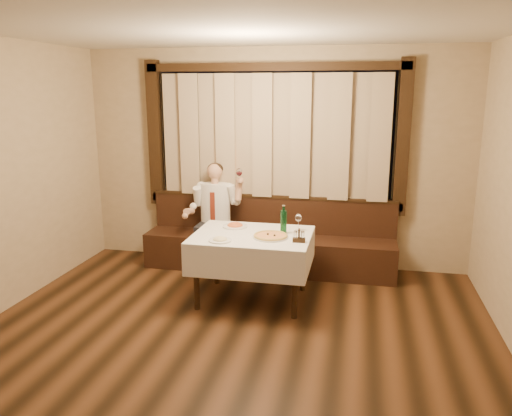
% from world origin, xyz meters
% --- Properties ---
extents(room, '(5.01, 6.01, 2.81)m').
position_xyz_m(room, '(-0.00, 0.97, 1.50)').
color(room, black).
rests_on(room, ground).
extents(banquette, '(3.20, 0.61, 0.94)m').
position_xyz_m(banquette, '(0.00, 2.72, 0.31)').
color(banquette, black).
rests_on(banquette, ground).
extents(dining_table, '(1.27, 0.97, 0.76)m').
position_xyz_m(dining_table, '(0.00, 1.70, 0.65)').
color(dining_table, black).
rests_on(dining_table, ground).
extents(pizza, '(0.38, 0.38, 0.04)m').
position_xyz_m(pizza, '(0.22, 1.62, 0.77)').
color(pizza, white).
rests_on(pizza, dining_table).
extents(pasta_red, '(0.28, 0.28, 0.10)m').
position_xyz_m(pasta_red, '(-0.25, 1.94, 0.80)').
color(pasta_red, white).
rests_on(pasta_red, dining_table).
extents(pasta_cream, '(0.24, 0.24, 0.08)m').
position_xyz_m(pasta_cream, '(-0.27, 1.39, 0.79)').
color(pasta_cream, white).
rests_on(pasta_cream, dining_table).
extents(green_bottle, '(0.07, 0.07, 0.32)m').
position_xyz_m(green_bottle, '(0.33, 1.79, 0.89)').
color(green_bottle, '#115327').
rests_on(green_bottle, dining_table).
extents(table_wine_glass, '(0.07, 0.07, 0.19)m').
position_xyz_m(table_wine_glass, '(0.47, 1.93, 0.90)').
color(table_wine_glass, white).
rests_on(table_wine_glass, dining_table).
extents(cruet_caddy, '(0.13, 0.07, 0.14)m').
position_xyz_m(cruet_caddy, '(0.53, 1.52, 0.81)').
color(cruet_caddy, black).
rests_on(cruet_caddy, dining_table).
extents(seated_man, '(0.74, 0.55, 1.36)m').
position_xyz_m(seated_man, '(-0.70, 2.64, 0.80)').
color(seated_man, black).
rests_on(seated_man, ground).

